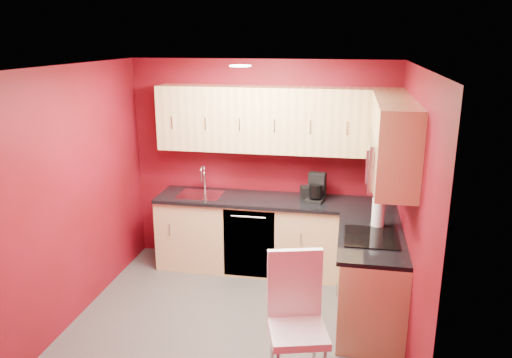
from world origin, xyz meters
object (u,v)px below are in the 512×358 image
(napkin_holder, at_px, (307,192))
(coffee_maker, at_px, (316,188))
(paper_towel, at_px, (378,213))
(dining_chair, at_px, (298,325))
(microwave, at_px, (389,162))
(sink, at_px, (201,192))

(napkin_holder, bearing_deg, coffee_maker, -39.96)
(paper_towel, height_order, dining_chair, paper_towel)
(microwave, relative_size, paper_towel, 2.59)
(coffee_maker, bearing_deg, microwave, -43.73)
(sink, bearing_deg, coffee_maker, 0.05)
(microwave, bearing_deg, dining_chair, -123.65)
(napkin_holder, relative_size, dining_chair, 0.13)
(napkin_holder, bearing_deg, microwave, -53.04)
(coffee_maker, xyz_separation_m, dining_chair, (0.02, -2.05, -0.52))
(coffee_maker, distance_m, napkin_holder, 0.17)
(sink, relative_size, napkin_holder, 3.68)
(coffee_maker, xyz_separation_m, paper_towel, (0.67, -0.70, -0.01))
(napkin_holder, bearing_deg, paper_towel, -45.32)
(microwave, bearing_deg, paper_towel, 98.24)
(napkin_holder, height_order, paper_towel, paper_towel)
(microwave, relative_size, coffee_maker, 2.36)
(napkin_holder, relative_size, paper_towel, 0.48)
(coffee_maker, distance_m, paper_towel, 0.97)
(paper_towel, relative_size, dining_chair, 0.26)
(sink, xyz_separation_m, paper_towel, (2.05, -0.70, 0.11))
(sink, distance_m, napkin_holder, 1.27)
(coffee_maker, relative_size, dining_chair, 0.29)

